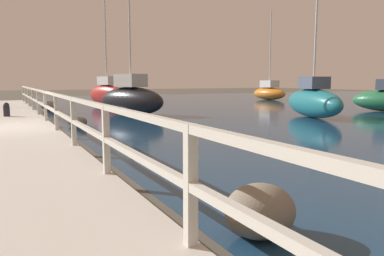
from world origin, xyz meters
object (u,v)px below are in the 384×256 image
Objects in this scene: mooring_bollard at (6,109)px; sailboat_black at (131,99)px; sailboat_orange at (269,92)px; sailboat_teal at (313,101)px; sailboat_red at (107,94)px.

sailboat_black reaches higher than mooring_bollard.
mooring_bollard is at bearing -161.82° from sailboat_orange.
sailboat_black reaches higher than sailboat_teal.
mooring_bollard is 9.68m from sailboat_red.
sailboat_teal is (6.61, -11.78, -0.08)m from sailboat_red.
sailboat_teal is at bearing -56.36° from sailboat_black.
sailboat_black is at bearing 163.49° from sailboat_teal.
sailboat_orange is (8.49, 13.80, -0.06)m from sailboat_teal.
sailboat_red reaches higher than sailboat_black.
mooring_bollard is 13.42m from sailboat_teal.
sailboat_teal is (12.72, -4.28, 0.23)m from mooring_bollard.
sailboat_black is 17.97m from sailboat_orange.
sailboat_red reaches higher than sailboat_orange.
mooring_bollard is 0.07× the size of sailboat_black.
sailboat_red is at bearing -178.39° from sailboat_orange.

